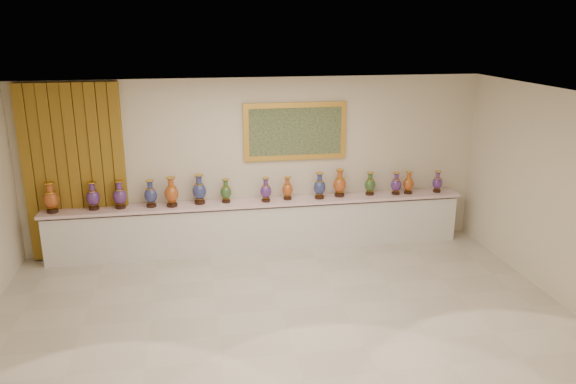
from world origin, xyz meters
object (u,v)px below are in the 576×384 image
at_px(vase_0, 51,199).
at_px(vase_1, 93,197).
at_px(vase_2, 120,196).
at_px(counter, 259,226).

bearing_deg(vase_0, vase_1, 4.33).
bearing_deg(vase_1, vase_0, -175.67).
bearing_deg(vase_2, vase_1, 179.07).
relative_size(counter, vase_2, 15.33).
relative_size(vase_0, vase_2, 1.08).
bearing_deg(vase_2, counter, 0.03).
bearing_deg(vase_2, vase_0, -177.78).
xyz_separation_m(vase_0, vase_2, (1.07, 0.04, -0.02)).
height_order(counter, vase_2, vase_2).
relative_size(counter, vase_0, 14.26).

